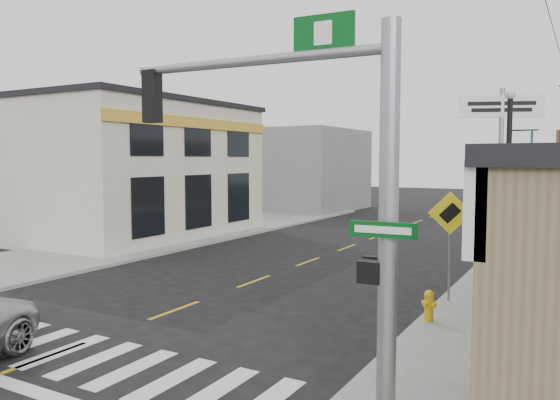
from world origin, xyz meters
The scene contains 13 objects.
ground centered at (0.00, 0.00, 0.00)m, with size 140.00×140.00×0.00m, color black.
sidewalk_left centered at (-9.00, 13.00, 0.07)m, with size 6.00×38.00×0.13m, color gray.
center_line centered at (0.00, 8.00, 0.01)m, with size 0.12×56.00×0.01m, color gold.
crosswalk centered at (0.00, 0.40, 0.01)m, with size 11.00×2.20×0.01m, color silver.
left_building centered at (-13.00, 14.00, 3.40)m, with size 12.00×12.00×6.80m, color beige.
bldg_distant_left centered at (-11.00, 32.00, 3.20)m, with size 9.00×10.00×6.40m, color gray.
traffic_signal_pole centered at (6.49, 0.03, 3.68)m, with size 4.71×0.38×5.96m.
guide_sign centered at (8.10, 9.15, 1.79)m, with size 1.45×0.13×2.54m.
fire_hydrant centered at (6.30, 5.96, 0.55)m, with size 0.24×0.24×0.77m.
ped_crossing_sign centered at (6.30, 8.09, 2.19)m, with size 1.19×0.08×3.05m.
lamp_post centered at (7.54, 10.23, 3.59)m, with size 0.78×0.61×5.98m.
dance_center_sign centered at (6.50, 15.95, 5.18)m, with size 3.15×0.20×6.70m.
shrub_front centered at (9.12, 2.52, 0.58)m, with size 1.21×1.21×0.91m, color #243B1B.
Camera 1 is at (9.55, -7.13, 4.06)m, focal length 35.00 mm.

